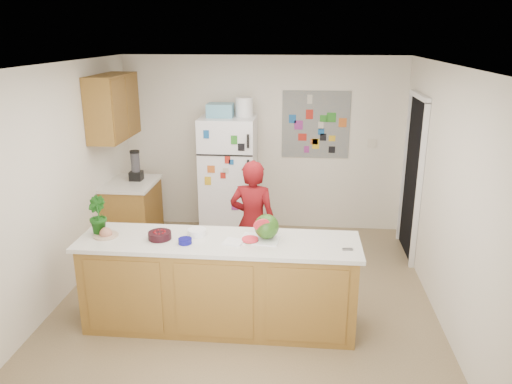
# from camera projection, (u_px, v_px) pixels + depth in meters

# --- Properties ---
(floor) EXTENTS (4.00, 4.50, 0.02)m
(floor) POSITION_uv_depth(u_px,v_px,m) (246.00, 301.00, 5.46)
(floor) COLOR brown
(floor) RESTS_ON ground
(wall_back) EXTENTS (4.00, 0.02, 2.50)m
(wall_back) POSITION_uv_depth(u_px,v_px,m) (263.00, 144.00, 7.22)
(wall_back) COLOR beige
(wall_back) RESTS_ON ground
(wall_left) EXTENTS (0.02, 4.50, 2.50)m
(wall_left) POSITION_uv_depth(u_px,v_px,m) (56.00, 186.00, 5.26)
(wall_left) COLOR beige
(wall_left) RESTS_ON ground
(wall_right) EXTENTS (0.02, 4.50, 2.50)m
(wall_right) POSITION_uv_depth(u_px,v_px,m) (448.00, 197.00, 4.90)
(wall_right) COLOR beige
(wall_right) RESTS_ON ground
(ceiling) EXTENTS (4.00, 4.50, 0.02)m
(ceiling) POSITION_uv_depth(u_px,v_px,m) (244.00, 64.00, 4.69)
(ceiling) COLOR white
(ceiling) RESTS_ON wall_back
(doorway) EXTENTS (0.03, 0.85, 2.04)m
(doorway) POSITION_uv_depth(u_px,v_px,m) (413.00, 179.00, 6.35)
(doorway) COLOR black
(doorway) RESTS_ON ground
(peninsula_base) EXTENTS (2.60, 0.62, 0.88)m
(peninsula_base) POSITION_uv_depth(u_px,v_px,m) (220.00, 285.00, 4.87)
(peninsula_base) COLOR brown
(peninsula_base) RESTS_ON floor
(peninsula_top) EXTENTS (2.68, 0.70, 0.04)m
(peninsula_top) POSITION_uv_depth(u_px,v_px,m) (218.00, 242.00, 4.73)
(peninsula_top) COLOR silver
(peninsula_top) RESTS_ON peninsula_base
(side_counter_base) EXTENTS (0.60, 0.80, 0.86)m
(side_counter_base) POSITION_uv_depth(u_px,v_px,m) (133.00, 215.00, 6.76)
(side_counter_base) COLOR brown
(side_counter_base) RESTS_ON floor
(side_counter_top) EXTENTS (0.64, 0.84, 0.04)m
(side_counter_top) POSITION_uv_depth(u_px,v_px,m) (131.00, 184.00, 6.62)
(side_counter_top) COLOR silver
(side_counter_top) RESTS_ON side_counter_base
(upper_cabinets) EXTENTS (0.35, 1.00, 0.80)m
(upper_cabinets) POSITION_uv_depth(u_px,v_px,m) (113.00, 107.00, 6.27)
(upper_cabinets) COLOR brown
(upper_cabinets) RESTS_ON wall_left
(refrigerator) EXTENTS (0.75, 0.70, 1.70)m
(refrigerator) POSITION_uv_depth(u_px,v_px,m) (229.00, 177.00, 7.02)
(refrigerator) COLOR silver
(refrigerator) RESTS_ON floor
(fridge_top_bin) EXTENTS (0.35, 0.28, 0.18)m
(fridge_top_bin) POSITION_uv_depth(u_px,v_px,m) (220.00, 110.00, 6.74)
(fridge_top_bin) COLOR #5999B2
(fridge_top_bin) RESTS_ON refrigerator
(photo_collage) EXTENTS (0.95, 0.01, 0.95)m
(photo_collage) POSITION_uv_depth(u_px,v_px,m) (316.00, 125.00, 7.04)
(photo_collage) COLOR slate
(photo_collage) RESTS_ON wall_back
(person) EXTENTS (0.57, 0.42, 1.46)m
(person) POSITION_uv_depth(u_px,v_px,m) (253.00, 223.00, 5.67)
(person) COLOR maroon
(person) RESTS_ON floor
(blender_appliance) EXTENTS (0.12, 0.12, 0.38)m
(blender_appliance) POSITION_uv_depth(u_px,v_px,m) (136.00, 166.00, 6.65)
(blender_appliance) COLOR black
(blender_appliance) RESTS_ON side_counter_top
(cutting_board) EXTENTS (0.39, 0.31, 0.01)m
(cutting_board) POSITION_uv_depth(u_px,v_px,m) (260.00, 239.00, 4.72)
(cutting_board) COLOR silver
(cutting_board) RESTS_ON peninsula_top
(watermelon) EXTENTS (0.24, 0.24, 0.24)m
(watermelon) POSITION_uv_depth(u_px,v_px,m) (267.00, 227.00, 4.70)
(watermelon) COLOR #1A5E13
(watermelon) RESTS_ON cutting_board
(watermelon_slice) EXTENTS (0.15, 0.15, 0.02)m
(watermelon_slice) POSITION_uv_depth(u_px,v_px,m) (250.00, 239.00, 4.68)
(watermelon_slice) COLOR red
(watermelon_slice) RESTS_ON cutting_board
(cherry_bowl) EXTENTS (0.26, 0.26, 0.07)m
(cherry_bowl) POSITION_uv_depth(u_px,v_px,m) (160.00, 235.00, 4.74)
(cherry_bowl) COLOR black
(cherry_bowl) RESTS_ON peninsula_top
(white_bowl) EXTENTS (0.21, 0.21, 0.06)m
(white_bowl) POSITION_uv_depth(u_px,v_px,m) (197.00, 232.00, 4.83)
(white_bowl) COLOR white
(white_bowl) RESTS_ON peninsula_top
(cobalt_bowl) EXTENTS (0.15, 0.15, 0.05)m
(cobalt_bowl) POSITION_uv_depth(u_px,v_px,m) (185.00, 241.00, 4.64)
(cobalt_bowl) COLOR #0B0963
(cobalt_bowl) RESTS_ON peninsula_top
(plate) EXTENTS (0.29, 0.29, 0.02)m
(plate) POSITION_uv_depth(u_px,v_px,m) (106.00, 235.00, 4.80)
(plate) COLOR tan
(plate) RESTS_ON peninsula_top
(paper_towel) EXTENTS (0.20, 0.19, 0.02)m
(paper_towel) POSITION_uv_depth(u_px,v_px,m) (234.00, 242.00, 4.65)
(paper_towel) COLOR silver
(paper_towel) RESTS_ON peninsula_top
(keys) EXTENTS (0.10, 0.05, 0.01)m
(keys) POSITION_uv_depth(u_px,v_px,m) (347.00, 249.00, 4.50)
(keys) COLOR slate
(keys) RESTS_ON peninsula_top
(potted_plant) EXTENTS (0.26, 0.26, 0.37)m
(potted_plant) POSITION_uv_depth(u_px,v_px,m) (97.00, 216.00, 4.82)
(potted_plant) COLOR #1D4512
(potted_plant) RESTS_ON peninsula_top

